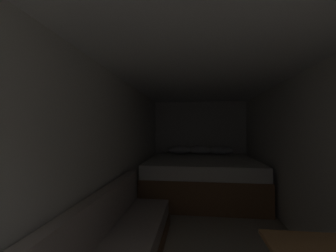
# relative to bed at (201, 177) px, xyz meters

# --- Properties ---
(ground_plane) EXTENTS (7.39, 7.39, 0.00)m
(ground_plane) POSITION_rel_bed_xyz_m (0.00, -1.71, -0.39)
(ground_plane) COLOR #B2A893
(wall_back) EXTENTS (2.33, 0.05, 2.03)m
(wall_back) POSITION_rel_bed_xyz_m (0.00, 1.01, 0.62)
(wall_back) COLOR silver
(wall_back) RESTS_ON ground
(wall_left) EXTENTS (0.05, 5.39, 2.03)m
(wall_left) POSITION_rel_bed_xyz_m (-1.14, -1.71, 0.62)
(wall_left) COLOR silver
(wall_left) RESTS_ON ground
(wall_right) EXTENTS (0.05, 5.39, 2.03)m
(wall_right) POSITION_rel_bed_xyz_m (1.14, -1.71, 0.62)
(wall_right) COLOR silver
(wall_right) RESTS_ON ground
(ceiling_slab) EXTENTS (2.33, 5.39, 0.05)m
(ceiling_slab) POSITION_rel_bed_xyz_m (0.00, -1.71, 1.66)
(ceiling_slab) COLOR white
(ceiling_slab) RESTS_ON wall_left
(bed) EXTENTS (2.11, 1.93, 0.95)m
(bed) POSITION_rel_bed_xyz_m (0.00, 0.00, 0.00)
(bed) COLOR brown
(bed) RESTS_ON ground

